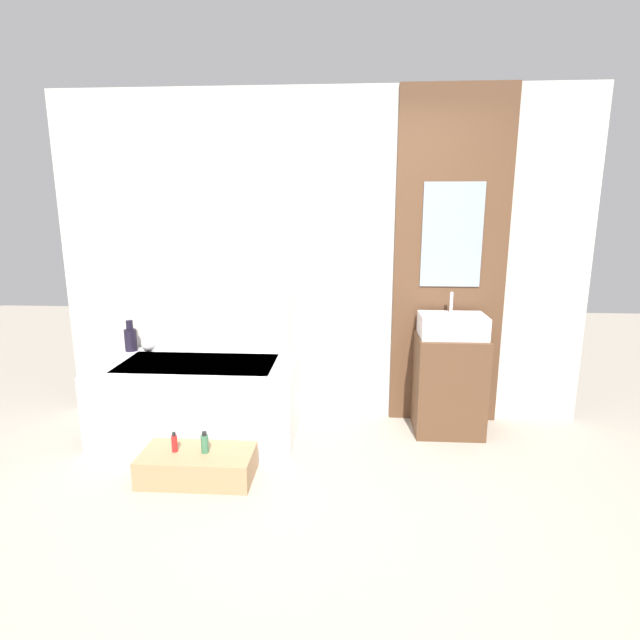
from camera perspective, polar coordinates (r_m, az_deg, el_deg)
name	(u,v)px	position (r m, az deg, el deg)	size (l,w,h in m)	color
ground_plane	(300,528)	(2.96, -2.29, -22.68)	(12.00, 12.00, 0.00)	#A39989
wall_tiled_back	(319,261)	(4.01, -0.09, 6.80)	(4.20, 0.06, 2.60)	beige
wall_wood_accent	(450,261)	(4.02, 14.65, 6.59)	(0.86, 0.04, 2.60)	brown
bathtub	(200,398)	(3.99, -13.58, -8.65)	(1.49, 0.78, 0.57)	white
glass_shower_screen	(289,297)	(3.54, -3.55, 2.67)	(0.01, 0.59, 1.06)	silver
wooden_step_bench	(198,465)	(3.44, -13.80, -15.81)	(0.72, 0.36, 0.18)	#A87F56
vanity_cabinet	(449,384)	(4.00, 14.51, -7.13)	(0.51, 0.42, 0.76)	brown
sink	(452,326)	(3.87, 14.89, -0.62)	(0.49, 0.32, 0.33)	white
vase_tall_dark	(131,338)	(4.36, -20.83, -1.98)	(0.10, 0.10, 0.25)	black
vase_round_light	(148,345)	(4.31, -19.02, -2.69)	(0.11, 0.11, 0.11)	white
bottle_soap_primary	(174,443)	(3.41, -16.30, -13.33)	(0.04, 0.04, 0.13)	red
bottle_soap_secondary	(205,443)	(3.35, -13.04, -13.55)	(0.05, 0.05, 0.14)	#38704C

